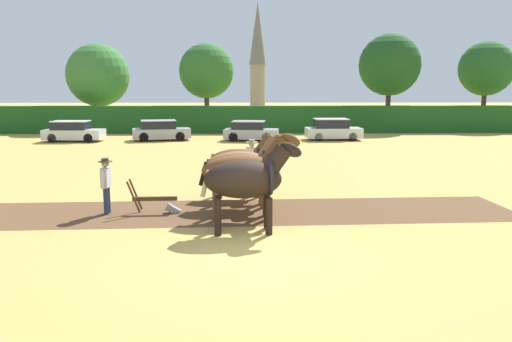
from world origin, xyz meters
TOP-DOWN VIEW (x-y plane):
  - ground_plane at (0.00, 0.00)m, footprint 240.00×240.00m
  - plowed_furrow_strip at (-4.01, 4.00)m, footprint 24.09×4.33m
  - hedgerow at (0.00, 31.42)m, footprint 59.09×1.28m
  - tree_far_left at (-13.32, 34.62)m, footprint 5.52×5.52m
  - tree_left at (-3.74, 35.00)m, footprint 4.90×4.90m
  - tree_center_left at (12.62, 34.34)m, footprint 5.45×5.45m
  - tree_center at (21.88, 35.47)m, footprint 4.95×4.95m
  - church_spire at (1.53, 61.47)m, footprint 2.41×2.41m
  - draft_horse_lead_left at (-0.22, 1.99)m, footprint 2.69×1.12m
  - draft_horse_lead_right at (-0.26, 3.44)m, footprint 2.99×1.02m
  - draft_horse_trail_left at (-0.33, 4.88)m, footprint 2.91×1.12m
  - draft_horse_trail_right at (-0.40, 6.33)m, footprint 2.63×0.94m
  - plow at (-2.87, 4.05)m, footprint 1.59×0.48m
  - farmer_at_plow at (-4.43, 4.02)m, footprint 0.42×0.66m
  - farmer_beside_team at (-0.01, 8.37)m, footprint 0.45×0.59m
  - parked_car_far_left at (-12.46, 24.84)m, footprint 4.04×1.85m
  - parked_car_left at (-6.38, 25.46)m, footprint 4.35×2.54m
  - parked_car_center_left at (0.12, 25.08)m, footprint 4.03×2.37m
  - parked_car_center at (6.11, 25.48)m, footprint 4.03×1.97m

SIDE VIEW (x-z plane):
  - ground_plane at x=0.00m, z-range 0.00..0.00m
  - plowed_furrow_strip at x=-4.01m, z-range 0.00..0.01m
  - plow at x=-2.87m, z-range -0.25..0.88m
  - parked_car_center_left at x=0.12m, z-range -0.02..1.40m
  - parked_car_far_left at x=-12.46m, z-range -0.03..1.44m
  - parked_car_left at x=-6.38m, z-range -0.02..1.44m
  - parked_car_center at x=6.11m, z-range -0.04..1.52m
  - farmer_at_plow at x=-4.43m, z-range 0.14..1.83m
  - farmer_beside_team at x=-0.01m, z-range 0.17..1.97m
  - hedgerow at x=0.00m, z-range 0.00..2.27m
  - draft_horse_trail_right at x=-0.40m, z-range 0.15..2.38m
  - draft_horse_trail_left at x=-0.33m, z-range 0.11..2.51m
  - draft_horse_lead_left at x=-0.22m, z-range 0.19..2.63m
  - draft_horse_lead_right at x=-0.26m, z-range 0.15..2.69m
  - tree_far_left at x=-13.32m, z-range 1.05..8.68m
  - tree_left at x=-3.74m, z-range 1.38..9.09m
  - tree_center at x=21.88m, z-range 1.49..9.47m
  - tree_center_left at x=12.62m, z-range 1.51..10.00m
  - church_spire at x=1.53m, z-range 0.36..15.99m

